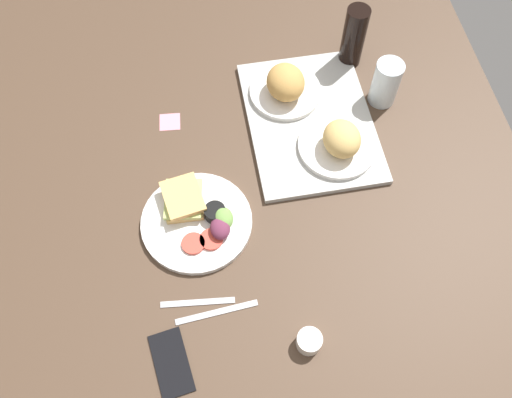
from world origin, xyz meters
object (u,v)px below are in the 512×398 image
bread_plate_near (285,86)px  cell_phone (171,363)px  fork (198,302)px  bread_plate_far (340,142)px  espresso_cup (309,341)px  soda_bottle (354,37)px  serving_tray (310,121)px  knife (217,312)px  drinking_glass (386,83)px  plate_with_salad (198,218)px  sticky_note (170,122)px

bread_plate_near → cell_phone: 77.42cm
bread_plate_near → fork: 63.03cm
bread_plate_far → fork: (34.86, -40.92, -4.65)cm
espresso_cup → bread_plate_far: bearing=159.6°
soda_bottle → cell_phone: soda_bottle is taller
serving_tray → cell_phone: serving_tray is taller
soda_bottle → knife: bearing=-34.7°
cell_phone → espresso_cup: bearing=79.4°
serving_tray → drinking_glass: drinking_glass is taller
espresso_cup → cell_phone: 30.18cm
plate_with_salad → soda_bottle: size_ratio=1.44×
plate_with_salad → knife: size_ratio=1.43×
bread_plate_near → sticky_note: (3.06, -32.45, -5.30)cm
knife → cell_phone: size_ratio=1.32×
espresso_cup → fork: espresso_cup is taller
serving_tray → knife: bearing=-33.2°
serving_tray → cell_phone: (57.96, -42.77, -0.40)cm
drinking_glass → knife: (53.35, -52.99, -6.53)cm
serving_tray → soda_bottle: bearing=141.8°
soda_bottle → cell_phone: size_ratio=1.31×
fork → bread_plate_far: bearing=45.7°
drinking_glass → knife: size_ratio=0.71×
drinking_glass → bread_plate_far: bearing=-46.1°
drinking_glass → cell_phone: size_ratio=0.94×
bread_plate_far → knife: 53.09cm
drinking_glass → plate_with_salad: bearing=-61.5°
bread_plate_far → espresso_cup: 51.33cm
plate_with_salad → espresso_cup: size_ratio=4.86×
serving_tray → soda_bottle: soda_bottle is taller
fork → sticky_note: (-51.87, -1.96, -0.19)cm
drinking_glass → cell_phone: drinking_glass is taller
bread_plate_near → drinking_glass: (4.57, 26.50, 1.42)cm
espresso_cup → knife: bearing=-118.1°
cell_phone → sticky_note: bearing=166.0°
drinking_glass → sticky_note: drinking_glass is taller
bread_plate_near → sticky_note: size_ratio=3.54×
serving_tray → bread_plate_far: (10.53, 5.25, 4.10)cm
plate_with_salad → soda_bottle: 66.99cm
serving_tray → bread_plate_near: bearing=-151.5°
plate_with_salad → bread_plate_near: bearing=140.7°
soda_bottle → sticky_note: 56.02cm
bread_plate_far → sticky_note: (-17.00, -42.88, -4.84)cm
bread_plate_near → sticky_note: bread_plate_near is taller
drinking_glass → espresso_cup: 72.18cm
plate_with_salad → sticky_note: size_ratio=4.86×
serving_tray → bread_plate_near: 11.77cm
bread_plate_near → drinking_glass: bearing=80.2°
serving_tray → sticky_note: size_ratio=8.04×
serving_tray → bread_plate_near: bread_plate_near is taller
soda_bottle → serving_tray: bearing=-38.2°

